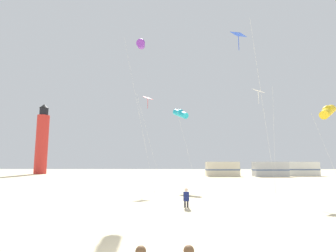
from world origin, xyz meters
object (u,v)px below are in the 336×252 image
kite_tube_violet (141,44)px  kite_tube_gold (328,111)px  kite_diamond_white (259,95)px  rv_van_cream (222,169)px  lighthouse_distant (42,141)px  rv_van_silver (270,169)px  rv_van_white (301,169)px  kite_diamond_scarlet (148,102)px  kite_diamond_blue (240,41)px  kite_flyer_standing (186,197)px  kite_tube_cyan (181,113)px

kite_tube_violet → kite_tube_gold: kite_tube_violet is taller
kite_diamond_white → rv_van_cream: bearing=86.3°
lighthouse_distant → rv_van_cream: 42.70m
lighthouse_distant → rv_van_silver: bearing=-11.9°
rv_van_cream → rv_van_white: (16.30, 1.85, 0.00)m
kite_diamond_scarlet → rv_van_cream: bearing=62.4°
kite_tube_violet → kite_diamond_white: kite_tube_violet is taller
kite_diamond_blue → kite_flyer_standing: bearing=-156.5°
kite_flyer_standing → kite_tube_gold: (11.69, 5.09, 6.13)m
kite_flyer_standing → kite_diamond_blue: (4.03, 1.75, 10.56)m
kite_tube_cyan → rv_van_silver: size_ratio=1.37×
kite_tube_violet → kite_diamond_white: 11.65m
kite_tube_gold → rv_van_silver: (6.11, 30.49, -5.36)m
kite_diamond_blue → rv_van_cream: size_ratio=1.83×
kite_flyer_standing → kite_diamond_scarlet: kite_diamond_scarlet is taller
kite_tube_gold → kite_diamond_white: bearing=155.2°
kite_diamond_white → rv_van_cream: (1.88, 29.46, -7.33)m
kite_diamond_blue → lighthouse_distant: 57.45m
lighthouse_distant → kite_diamond_blue: bearing=-50.7°
kite_diamond_scarlet → kite_diamond_white: 11.98m
kite_diamond_white → rv_van_cream: kite_diamond_white is taller
kite_diamond_scarlet → kite_diamond_white: size_ratio=1.08×
kite_diamond_blue → kite_diamond_white: size_ratio=1.29×
kite_tube_cyan → rv_van_white: kite_tube_cyan is taller
kite_diamond_white → rv_van_cream: 30.41m
kite_diamond_blue → rv_van_silver: size_ratio=1.83×
lighthouse_distant → rv_van_white: bearing=-7.5°
kite_tube_cyan → kite_diamond_white: (6.93, -6.68, 0.44)m
kite_diamond_scarlet → kite_diamond_blue: size_ratio=0.84×
kite_tube_cyan → kite_tube_gold: 14.69m
kite_tube_gold → rv_van_white: kite_tube_gold is taller
kite_tube_violet → kite_tube_cyan: size_ratio=1.56×
rv_van_white → kite_tube_gold: bearing=-112.3°
kite_tube_gold → kite_diamond_blue: bearing=-156.4°
kite_diamond_blue → kite_diamond_white: (2.97, 5.52, -2.45)m
kite_tube_cyan → kite_flyer_standing: bearing=-90.3°
rv_van_silver → kite_tube_cyan: bearing=-132.0°
kite_flyer_standing → kite_diamond_scarlet: size_ratio=0.12×
kite_flyer_standing → rv_van_cream: 37.79m
kite_tube_cyan → kite_tube_gold: size_ratio=1.21×
kite_tube_violet → kite_tube_gold: size_ratio=1.88×
kite_flyer_standing → kite_tube_cyan: (0.07, 13.94, 7.67)m
kite_tube_violet → rv_van_cream: kite_tube_violet is taller
kite_diamond_scarlet → kite_tube_gold: (15.30, -7.70, -2.70)m
rv_van_silver → kite_tube_gold: bearing=-104.0°
kite_diamond_blue → rv_van_white: 43.58m
kite_diamond_scarlet → rv_van_silver: 32.30m
kite_tube_gold → lighthouse_distant: size_ratio=0.44×
rv_van_white → kite_diamond_blue: bearing=-120.2°
kite_diamond_scarlet → kite_tube_gold: 17.34m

